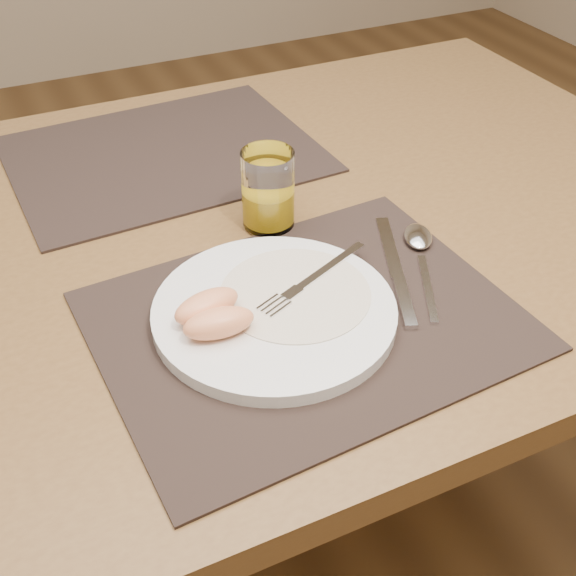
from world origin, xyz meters
The scene contains 11 objects.
ground centered at (0.00, 0.00, 0.00)m, with size 5.00×5.00×0.00m, color brown.
table centered at (0.00, 0.00, 0.67)m, with size 1.40×0.90×0.75m.
placemat_near centered at (0.00, -0.22, 0.75)m, with size 0.45×0.35×0.00m, color black.
placemat_far centered at (-0.03, 0.22, 0.75)m, with size 0.45×0.35×0.00m, color black.
plate centered at (-0.03, -0.20, 0.76)m, with size 0.27×0.27×0.02m, color white.
plate_dressing centered at (0.00, -0.19, 0.77)m, with size 0.17×0.17×0.00m.
fork centered at (0.02, -0.18, 0.77)m, with size 0.17×0.09×0.00m.
knife centered at (0.13, -0.20, 0.76)m, with size 0.10×0.21×0.01m.
spoon centered at (0.19, -0.16, 0.76)m, with size 0.10×0.18×0.01m.
juice_glass centered at (0.04, -0.02, 0.80)m, with size 0.07×0.07×0.10m.
grapefruit_wedges centered at (-0.10, -0.20, 0.79)m, with size 0.08×0.08×0.03m.
Camera 1 is at (-0.27, -0.76, 1.28)m, focal length 45.00 mm.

